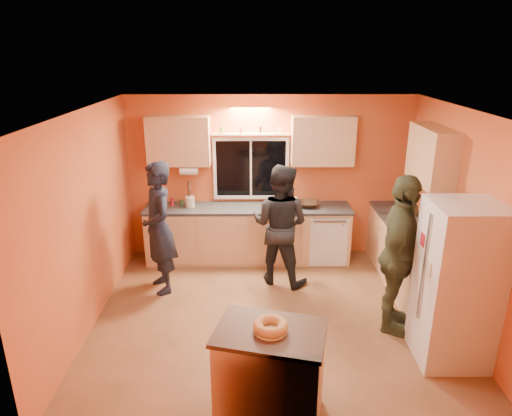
{
  "coord_description": "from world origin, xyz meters",
  "views": [
    {
      "loc": [
        -0.26,
        -5.06,
        3.26
      ],
      "look_at": [
        -0.23,
        0.4,
        1.34
      ],
      "focal_mm": 32.0,
      "sensor_mm": 36.0,
      "label": 1
    }
  ],
  "objects_px": {
    "person_left": "(159,228)",
    "person_right": "(399,256)",
    "refrigerator": "(457,285)",
    "person_center": "(280,225)",
    "island": "(270,374)"
  },
  "relations": [
    {
      "from": "person_left",
      "to": "person_right",
      "type": "bearing_deg",
      "value": 46.92
    },
    {
      "from": "refrigerator",
      "to": "person_center",
      "type": "bearing_deg",
      "value": 134.97
    },
    {
      "from": "refrigerator",
      "to": "person_left",
      "type": "relative_size",
      "value": 0.97
    },
    {
      "from": "person_left",
      "to": "island",
      "type": "bearing_deg",
      "value": 6.06
    },
    {
      "from": "island",
      "to": "person_center",
      "type": "xyz_separation_m",
      "value": [
        0.23,
        2.64,
        0.41
      ]
    },
    {
      "from": "refrigerator",
      "to": "person_center",
      "type": "xyz_separation_m",
      "value": [
        -1.77,
        1.78,
        -0.02
      ]
    },
    {
      "from": "person_left",
      "to": "person_right",
      "type": "xyz_separation_m",
      "value": [
        3.0,
        -0.98,
        0.04
      ]
    },
    {
      "from": "refrigerator",
      "to": "island",
      "type": "xyz_separation_m",
      "value": [
        -2.0,
        -0.86,
        -0.43
      ]
    },
    {
      "from": "refrigerator",
      "to": "person_left",
      "type": "xyz_separation_m",
      "value": [
        -3.45,
        1.54,
        0.03
      ]
    },
    {
      "from": "person_right",
      "to": "refrigerator",
      "type": "bearing_deg",
      "value": -117.6
    },
    {
      "from": "refrigerator",
      "to": "island",
      "type": "bearing_deg",
      "value": -156.76
    },
    {
      "from": "island",
      "to": "person_right",
      "type": "distance_m",
      "value": 2.16
    },
    {
      "from": "island",
      "to": "person_center",
      "type": "height_order",
      "value": "person_center"
    },
    {
      "from": "refrigerator",
      "to": "island",
      "type": "distance_m",
      "value": 2.22
    },
    {
      "from": "island",
      "to": "person_center",
      "type": "relative_size",
      "value": 0.62
    }
  ]
}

